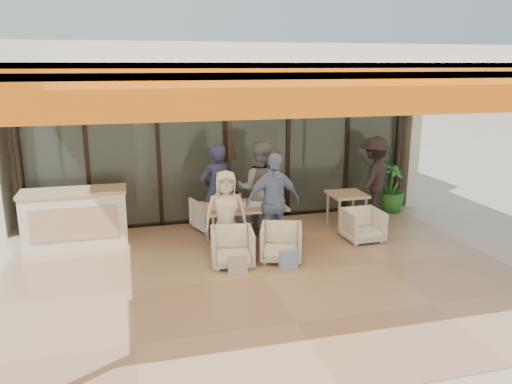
{
  "coord_description": "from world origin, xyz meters",
  "views": [
    {
      "loc": [
        -1.96,
        -6.93,
        3.24
      ],
      "look_at": [
        0.1,
        0.9,
        1.15
      ],
      "focal_mm": 35.0,
      "sensor_mm": 36.0,
      "label": 1
    }
  ],
  "objects_px": {
    "diner_grey": "(260,189)",
    "side_table": "(347,198)",
    "diner_periwinkle": "(273,203)",
    "host_counter": "(75,217)",
    "diner_navy": "(216,192)",
    "chair_near_left": "(232,245)",
    "potted_palm": "(391,187)",
    "side_chair": "(363,224)",
    "chair_far_left": "(212,212)",
    "diner_cream": "(226,213)",
    "standing_woman": "(374,178)",
    "chair_near_right": "(281,241)",
    "chair_far_right": "(253,210)",
    "dining_table": "(243,208)"
  },
  "relations": [
    {
      "from": "chair_far_left",
      "to": "side_chair",
      "type": "relative_size",
      "value": 1.07
    },
    {
      "from": "host_counter",
      "to": "side_chair",
      "type": "height_order",
      "value": "host_counter"
    },
    {
      "from": "chair_far_left",
      "to": "diner_navy",
      "type": "xyz_separation_m",
      "value": [
        0.0,
        -0.5,
        0.55
      ]
    },
    {
      "from": "diner_cream",
      "to": "chair_near_right",
      "type": "bearing_deg",
      "value": -25.87
    },
    {
      "from": "side_table",
      "to": "side_chair",
      "type": "bearing_deg",
      "value": -90.0
    },
    {
      "from": "dining_table",
      "to": "diner_periwinkle",
      "type": "xyz_separation_m",
      "value": [
        0.43,
        -0.46,
        0.19
      ]
    },
    {
      "from": "chair_near_left",
      "to": "diner_grey",
      "type": "bearing_deg",
      "value": 65.87
    },
    {
      "from": "chair_near_right",
      "to": "diner_cream",
      "type": "distance_m",
      "value": 1.06
    },
    {
      "from": "side_chair",
      "to": "side_table",
      "type": "bearing_deg",
      "value": 89.07
    },
    {
      "from": "host_counter",
      "to": "diner_navy",
      "type": "height_order",
      "value": "diner_navy"
    },
    {
      "from": "standing_woman",
      "to": "chair_near_left",
      "type": "bearing_deg",
      "value": -12.0
    },
    {
      "from": "chair_near_left",
      "to": "potted_palm",
      "type": "height_order",
      "value": "potted_palm"
    },
    {
      "from": "chair_near_right",
      "to": "standing_woman",
      "type": "bearing_deg",
      "value": 53.99
    },
    {
      "from": "chair_far_right",
      "to": "side_table",
      "type": "xyz_separation_m",
      "value": [
        1.77,
        -0.63,
        0.29
      ]
    },
    {
      "from": "side_table",
      "to": "side_chair",
      "type": "height_order",
      "value": "side_table"
    },
    {
      "from": "chair_far_left",
      "to": "diner_cream",
      "type": "bearing_deg",
      "value": 72.88
    },
    {
      "from": "chair_far_right",
      "to": "side_chair",
      "type": "xyz_separation_m",
      "value": [
        1.77,
        -1.38,
        -0.01
      ]
    },
    {
      "from": "chair_near_right",
      "to": "diner_periwinkle",
      "type": "relative_size",
      "value": 0.39
    },
    {
      "from": "host_counter",
      "to": "diner_grey",
      "type": "distance_m",
      "value": 3.43
    },
    {
      "from": "host_counter",
      "to": "diner_periwinkle",
      "type": "height_order",
      "value": "diner_periwinkle"
    },
    {
      "from": "chair_far_right",
      "to": "standing_woman",
      "type": "bearing_deg",
      "value": -158.95
    },
    {
      "from": "diner_grey",
      "to": "diner_periwinkle",
      "type": "relative_size",
      "value": 1.04
    },
    {
      "from": "chair_far_right",
      "to": "diner_periwinkle",
      "type": "xyz_separation_m",
      "value": [
        0.0,
        -1.4,
        0.53
      ]
    },
    {
      "from": "chair_far_right",
      "to": "side_table",
      "type": "relative_size",
      "value": 0.94
    },
    {
      "from": "diner_grey",
      "to": "side_table",
      "type": "bearing_deg",
      "value": -167.28
    },
    {
      "from": "host_counter",
      "to": "diner_navy",
      "type": "bearing_deg",
      "value": -6.41
    },
    {
      "from": "host_counter",
      "to": "side_table",
      "type": "distance_m",
      "value": 5.18
    },
    {
      "from": "diner_navy",
      "to": "diner_grey",
      "type": "bearing_deg",
      "value": 159.33
    },
    {
      "from": "chair_near_left",
      "to": "standing_woman",
      "type": "relative_size",
      "value": 0.4
    },
    {
      "from": "diner_navy",
      "to": "potted_palm",
      "type": "xyz_separation_m",
      "value": [
        4.05,
        0.69,
        -0.33
      ]
    },
    {
      "from": "standing_woman",
      "to": "chair_near_right",
      "type": "bearing_deg",
      "value": -5.03
    },
    {
      "from": "standing_woman",
      "to": "side_chair",
      "type": "bearing_deg",
      "value": 16.32
    },
    {
      "from": "chair_near_left",
      "to": "chair_near_right",
      "type": "height_order",
      "value": "chair_near_left"
    },
    {
      "from": "host_counter",
      "to": "standing_woman",
      "type": "height_order",
      "value": "standing_woman"
    },
    {
      "from": "diner_cream",
      "to": "diner_periwinkle",
      "type": "height_order",
      "value": "diner_periwinkle"
    },
    {
      "from": "diner_grey",
      "to": "side_table",
      "type": "xyz_separation_m",
      "value": [
        1.77,
        -0.13,
        -0.28
      ]
    },
    {
      "from": "diner_navy",
      "to": "diner_periwinkle",
      "type": "height_order",
      "value": "diner_navy"
    },
    {
      "from": "host_counter",
      "to": "standing_woman",
      "type": "relative_size",
      "value": 1.05
    },
    {
      "from": "potted_palm",
      "to": "chair_near_left",
      "type": "bearing_deg",
      "value": -152.74
    },
    {
      "from": "chair_far_left",
      "to": "standing_woman",
      "type": "relative_size",
      "value": 0.41
    },
    {
      "from": "dining_table",
      "to": "side_table",
      "type": "bearing_deg",
      "value": 8.09
    },
    {
      "from": "diner_cream",
      "to": "side_table",
      "type": "xyz_separation_m",
      "value": [
        2.61,
        0.77,
        -0.11
      ]
    },
    {
      "from": "diner_cream",
      "to": "chair_far_left",
      "type": "bearing_deg",
      "value": 94.89
    },
    {
      "from": "diner_cream",
      "to": "standing_woman",
      "type": "xyz_separation_m",
      "value": [
        3.5,
        1.36,
        0.13
      ]
    },
    {
      "from": "chair_far_left",
      "to": "side_table",
      "type": "height_order",
      "value": "side_table"
    },
    {
      "from": "chair_near_right",
      "to": "side_table",
      "type": "bearing_deg",
      "value": 54.75
    },
    {
      "from": "chair_far_right",
      "to": "chair_near_left",
      "type": "distance_m",
      "value": 2.08
    },
    {
      "from": "host_counter",
      "to": "chair_far_right",
      "type": "bearing_deg",
      "value": 3.58
    },
    {
      "from": "diner_navy",
      "to": "diner_periwinkle",
      "type": "xyz_separation_m",
      "value": [
        0.84,
        -0.9,
        -0.03
      ]
    },
    {
      "from": "side_chair",
      "to": "potted_palm",
      "type": "distance_m",
      "value": 2.15
    }
  ]
}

